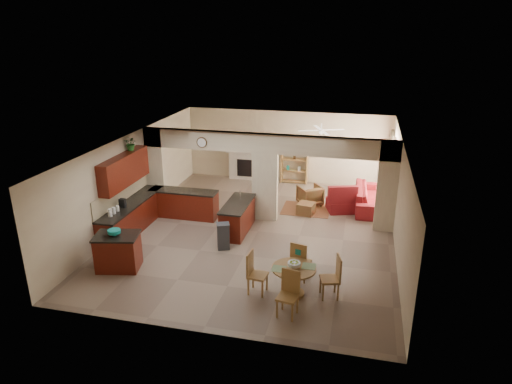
% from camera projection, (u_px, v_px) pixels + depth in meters
% --- Properties ---
extents(floor, '(10.00, 10.00, 0.00)m').
position_uv_depth(floor, '(258.00, 231.00, 13.85)').
color(floor, '#7A6654').
rests_on(floor, ground).
extents(ceiling, '(10.00, 10.00, 0.00)m').
position_uv_depth(ceiling, '(258.00, 141.00, 12.90)').
color(ceiling, white).
rests_on(ceiling, wall_back).
extents(wall_back, '(8.00, 0.00, 8.00)m').
position_uv_depth(wall_back, '(287.00, 147.00, 17.95)').
color(wall_back, beige).
rests_on(wall_back, floor).
extents(wall_front, '(8.00, 0.00, 8.00)m').
position_uv_depth(wall_front, '(199.00, 272.00, 8.81)').
color(wall_front, beige).
rests_on(wall_front, floor).
extents(wall_left, '(0.00, 10.00, 10.00)m').
position_uv_depth(wall_left, '(133.00, 178.00, 14.25)').
color(wall_left, beige).
rests_on(wall_left, floor).
extents(wall_right, '(0.00, 10.00, 10.00)m').
position_uv_depth(wall_right, '(400.00, 199.00, 12.50)').
color(wall_right, beige).
rests_on(wall_right, floor).
extents(partition_left_pier, '(0.60, 0.25, 2.80)m').
position_uv_depth(partition_left_pier, '(156.00, 170.00, 15.09)').
color(partition_left_pier, beige).
rests_on(partition_left_pier, floor).
extents(partition_center_pier, '(0.80, 0.25, 2.20)m').
position_uv_depth(partition_center_pier, '(265.00, 187.00, 14.39)').
color(partition_center_pier, beige).
rests_on(partition_center_pier, floor).
extents(partition_right_pier, '(0.60, 0.25, 2.80)m').
position_uv_depth(partition_right_pier, '(387.00, 187.00, 13.48)').
color(partition_right_pier, beige).
rests_on(partition_right_pier, floor).
extents(partition_header, '(8.00, 0.25, 0.60)m').
position_uv_depth(partition_header, '(265.00, 143.00, 13.91)').
color(partition_header, beige).
rests_on(partition_header, partition_center_pier).
extents(kitchen_counter, '(2.52, 3.29, 1.48)m').
position_uv_depth(kitchen_counter, '(154.00, 211.00, 14.18)').
color(kitchen_counter, '#3B1206').
rests_on(kitchen_counter, floor).
extents(upper_cabinets, '(0.35, 2.40, 0.90)m').
position_uv_depth(upper_cabinets, '(124.00, 170.00, 13.30)').
color(upper_cabinets, '#3B1206').
rests_on(upper_cabinets, wall_left).
extents(peninsula, '(0.70, 1.85, 0.91)m').
position_uv_depth(peninsula, '(238.00, 217.00, 13.73)').
color(peninsula, '#3B1206').
rests_on(peninsula, floor).
extents(wall_clock, '(0.34, 0.03, 0.34)m').
position_uv_depth(wall_clock, '(202.00, 143.00, 14.23)').
color(wall_clock, '#51371B').
rests_on(wall_clock, partition_header).
extents(rug, '(1.60, 1.30, 0.01)m').
position_uv_depth(rug, '(306.00, 209.00, 15.51)').
color(rug, brown).
rests_on(rug, floor).
extents(fireplace, '(1.60, 0.35, 1.20)m').
position_uv_depth(fireplace, '(247.00, 164.00, 18.41)').
color(fireplace, beige).
rests_on(fireplace, floor).
extents(shelving_unit, '(1.00, 0.32, 1.80)m').
position_uv_depth(shelving_unit, '(294.00, 161.00, 17.88)').
color(shelving_unit, olive).
rests_on(shelving_unit, floor).
extents(window_a, '(0.02, 0.90, 1.90)m').
position_uv_depth(window_a, '(394.00, 180.00, 14.68)').
color(window_a, white).
rests_on(window_a, wall_right).
extents(window_b, '(0.02, 0.90, 1.90)m').
position_uv_depth(window_b, '(392.00, 165.00, 16.24)').
color(window_b, white).
rests_on(window_b, wall_right).
extents(glazed_door, '(0.02, 0.70, 2.10)m').
position_uv_depth(glazed_door, '(392.00, 177.00, 15.51)').
color(glazed_door, white).
rests_on(glazed_door, wall_right).
extents(drape_a_left, '(0.10, 0.28, 2.30)m').
position_uv_depth(drape_a_left, '(393.00, 186.00, 14.14)').
color(drape_a_left, '#46221C').
rests_on(drape_a_left, wall_right).
extents(drape_a_right, '(0.10, 0.28, 2.30)m').
position_uv_depth(drape_a_right, '(392.00, 175.00, 15.24)').
color(drape_a_right, '#46221C').
rests_on(drape_a_right, wall_right).
extents(drape_b_left, '(0.10, 0.28, 2.30)m').
position_uv_depth(drape_b_left, '(391.00, 170.00, 15.70)').
color(drape_b_left, '#46221C').
rests_on(drape_b_left, wall_right).
extents(drape_b_right, '(0.10, 0.28, 2.30)m').
position_uv_depth(drape_b_right, '(390.00, 161.00, 16.79)').
color(drape_b_right, '#46221C').
rests_on(drape_b_right, wall_right).
extents(ceiling_fan, '(1.00, 1.00, 0.10)m').
position_uv_depth(ceiling_fan, '(321.00, 130.00, 15.39)').
color(ceiling_fan, white).
rests_on(ceiling_fan, ceiling).
extents(kitchen_island, '(1.23, 0.99, 0.94)m').
position_uv_depth(kitchen_island, '(118.00, 252.00, 11.59)').
color(kitchen_island, '#3B1206').
rests_on(kitchen_island, floor).
extents(teal_bowl, '(0.32, 0.32, 0.15)m').
position_uv_depth(teal_bowl, '(114.00, 233.00, 11.39)').
color(teal_bowl, '#148A7F').
rests_on(teal_bowl, kitchen_island).
extents(trash_can, '(0.41, 0.38, 0.70)m').
position_uv_depth(trash_can, '(223.00, 237.00, 12.67)').
color(trash_can, '#2F2F31').
rests_on(trash_can, floor).
extents(dining_table, '(1.02, 1.02, 0.70)m').
position_uv_depth(dining_table, '(294.00, 276.00, 10.45)').
color(dining_table, olive).
rests_on(dining_table, floor).
extents(fruit_bowl, '(0.29, 0.29, 0.16)m').
position_uv_depth(fruit_bowl, '(294.00, 265.00, 10.34)').
color(fruit_bowl, '#7BA222').
rests_on(fruit_bowl, dining_table).
extents(sofa, '(2.54, 1.05, 0.73)m').
position_uv_depth(sofa, '(370.00, 198.00, 15.55)').
color(sofa, maroon).
rests_on(sofa, floor).
extents(chaise, '(1.17, 1.06, 0.39)m').
position_uv_depth(chaise, '(342.00, 205.00, 15.34)').
color(chaise, maroon).
rests_on(chaise, floor).
extents(armchair, '(1.04, 1.04, 0.69)m').
position_uv_depth(armchair, '(310.00, 195.00, 15.81)').
color(armchair, maroon).
rests_on(armchair, floor).
extents(ottoman, '(0.61, 0.61, 0.38)m').
position_uv_depth(ottoman, '(306.00, 209.00, 15.08)').
color(ottoman, maroon).
rests_on(ottoman, floor).
extents(plant, '(0.39, 0.34, 0.43)m').
position_uv_depth(plant, '(131.00, 143.00, 13.56)').
color(plant, '#1E4612').
rests_on(plant, upper_cabinets).
extents(chair_north, '(0.51, 0.51, 1.02)m').
position_uv_depth(chair_north, '(300.00, 260.00, 11.02)').
color(chair_north, olive).
rests_on(chair_north, floor).
extents(chair_east, '(0.52, 0.52, 1.02)m').
position_uv_depth(chair_east, '(334.00, 275.00, 10.33)').
color(chair_east, olive).
rests_on(chair_east, floor).
extents(chair_south, '(0.49, 0.49, 1.02)m').
position_uv_depth(chair_south, '(289.00, 291.00, 9.72)').
color(chair_south, olive).
rests_on(chair_south, floor).
extents(chair_west, '(0.46, 0.46, 1.02)m').
position_uv_depth(chair_west, '(254.00, 271.00, 10.52)').
color(chair_west, olive).
rests_on(chair_west, floor).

